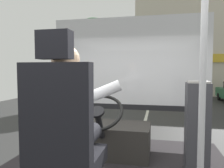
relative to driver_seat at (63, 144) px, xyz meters
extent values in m
cube|color=#2D2D2D|center=(0.18, 9.25, -1.43)|extent=(18.00, 44.00, 0.05)
cube|color=silver|center=(0.18, 9.25, -1.40)|extent=(0.12, 39.60, 0.00)
cube|color=black|center=(0.00, 0.09, -0.15)|extent=(0.48, 0.48, 0.12)
cube|color=black|center=(0.00, -0.10, 0.24)|extent=(0.48, 0.10, 0.66)
cube|color=black|center=(0.00, -0.10, 0.68)|extent=(0.22, 0.10, 0.18)
cylinder|color=black|center=(0.09, 0.21, -0.02)|extent=(0.15, 0.43, 0.15)
cylinder|color=black|center=(-0.09, 0.21, -0.02)|extent=(0.15, 0.43, 0.15)
cylinder|color=silver|center=(0.00, 0.06, 0.21)|extent=(0.33, 0.33, 0.60)
cube|color=black|center=(0.00, 0.23, 0.28)|extent=(0.06, 0.01, 0.37)
sphere|color=tan|center=(0.00, 0.06, 0.60)|extent=(0.20, 0.20, 0.20)
cylinder|color=silver|center=(0.11, 0.29, 0.30)|extent=(0.51, 0.19, 0.28)
cylinder|color=silver|center=(-0.11, 0.29, 0.30)|extent=(0.51, 0.19, 0.28)
cube|color=#282623|center=(0.00, 1.33, -0.39)|extent=(1.10, 0.56, 0.40)
cylinder|color=black|center=(0.00, 0.95, -0.10)|extent=(0.07, 0.27, 0.37)
torus|color=black|center=(0.00, 0.84, 0.07)|extent=(0.57, 0.50, 0.34)
cylinder|color=black|center=(0.00, 0.84, 0.07)|extent=(0.16, 0.15, 0.11)
cylinder|color=#B7B7BC|center=(0.93, 0.15, 0.49)|extent=(0.04, 0.04, 2.16)
cube|color=#333338|center=(1.05, 1.02, -0.10)|extent=(0.23, 0.24, 0.97)
cube|color=#9E9993|center=(1.05, 1.02, 0.39)|extent=(0.21, 0.21, 0.02)
cube|color=silver|center=(0.18, 2.07, 0.66)|extent=(2.50, 0.01, 1.40)
cube|color=black|center=(0.18, 2.07, -0.08)|extent=(2.50, 0.08, 0.08)
cylinder|color=#4C3828|center=(-2.91, 10.24, -0.05)|extent=(0.30, 0.30, 2.71)
sphere|color=#27572D|center=(-2.91, 10.24, 2.12)|extent=(2.52, 2.52, 2.52)
cube|color=#BCB29E|center=(4.28, 18.03, 2.34)|extent=(10.88, 5.30, 7.50)
cube|color=gold|center=(4.28, 15.32, 1.36)|extent=(10.45, 0.12, 0.60)
cylinder|color=black|center=(4.44, 13.41, -1.18)|extent=(0.14, 0.46, 0.46)
cube|color=silver|center=(5.05, 18.14, -0.85)|extent=(1.75, 3.91, 0.61)
cube|color=#282D33|center=(5.05, 17.91, -0.31)|extent=(1.44, 2.15, 0.47)
cylinder|color=black|center=(5.88, 19.35, -1.16)|extent=(0.14, 0.50, 0.50)
cylinder|color=black|center=(4.22, 19.35, -1.16)|extent=(0.14, 0.50, 0.50)
cylinder|color=black|center=(4.22, 16.93, -1.16)|extent=(0.14, 0.50, 0.50)
camera|label=1|loc=(0.64, -1.37, 0.52)|focal=34.55mm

